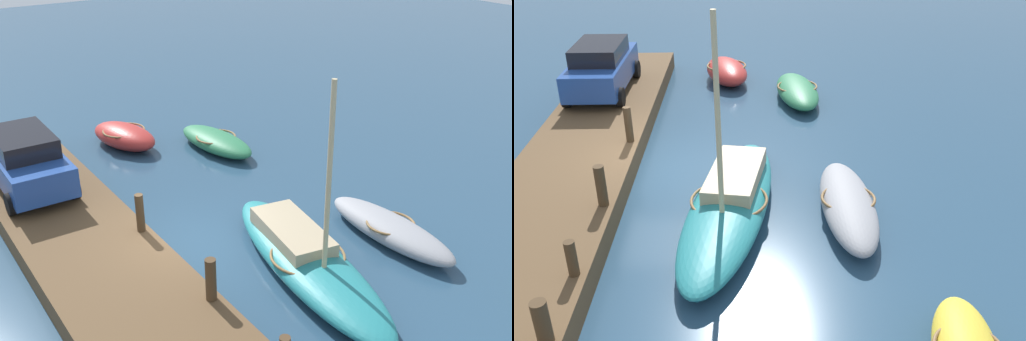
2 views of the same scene
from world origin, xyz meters
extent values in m
plane|color=navy|center=(0.00, 0.00, 0.00)|extent=(84.00, 84.00, 0.00)
cube|color=brown|center=(0.00, -2.27, 0.32)|extent=(19.40, 3.17, 0.63)
ellipsoid|color=teal|center=(2.72, 1.98, 0.35)|extent=(7.20, 3.02, 0.69)
torus|color=olive|center=(2.72, 1.98, 0.54)|extent=(2.19, 2.19, 0.07)
cube|color=tan|center=(1.90, 2.13, 0.75)|extent=(2.80, 1.64, 0.40)
cylinder|color=#C6B284|center=(3.49, 1.84, 2.88)|extent=(0.12, 0.12, 4.66)
ellipsoid|color=#939399|center=(2.73, 4.86, 0.33)|extent=(4.31, 1.28, 0.66)
torus|color=olive|center=(2.73, 4.86, 0.51)|extent=(1.34, 1.34, 0.07)
ellipsoid|color=#B72D28|center=(-7.67, 1.65, 0.42)|extent=(3.33, 2.21, 0.84)
torus|color=olive|center=(-7.67, 1.65, 0.65)|extent=(1.91, 1.91, 0.07)
ellipsoid|color=#2D7A4C|center=(-5.47, 4.31, 0.33)|extent=(3.88, 1.78, 0.66)
torus|color=olive|center=(-5.47, 4.31, 0.51)|extent=(1.63, 1.63, 0.07)
cylinder|color=#47331E|center=(-0.56, -0.93, 1.16)|extent=(0.22, 0.22, 1.05)
cylinder|color=#47331E|center=(3.00, -0.93, 1.14)|extent=(0.24, 0.24, 1.01)
cube|color=#234793|center=(-4.87, -2.58, 1.38)|extent=(4.34, 1.79, 0.86)
cube|color=black|center=(-4.87, -2.58, 2.09)|extent=(2.43, 1.56, 0.55)
cylinder|color=black|center=(-3.35, -1.72, 0.95)|extent=(0.64, 0.22, 0.64)
cylinder|color=black|center=(-3.36, -3.47, 0.95)|extent=(0.64, 0.22, 0.64)
cylinder|color=black|center=(-6.38, -1.70, 0.95)|extent=(0.64, 0.22, 0.64)
camera|label=1|loc=(12.32, -6.22, 8.60)|focal=42.16mm
camera|label=2|loc=(14.63, 2.48, 7.54)|focal=40.20mm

